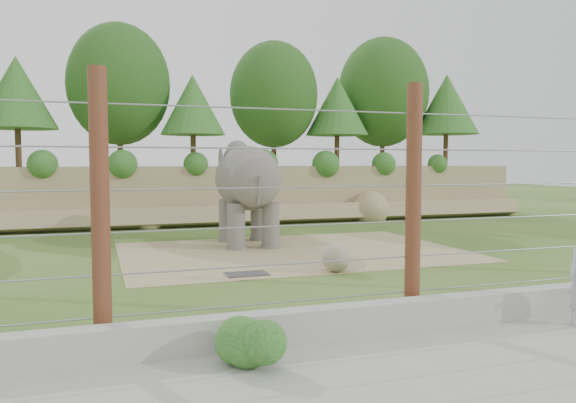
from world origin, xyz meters
name	(u,v)px	position (x,y,z in m)	size (l,w,h in m)	color
ground	(314,272)	(0.00, 0.00, 0.00)	(90.00, 90.00, 0.00)	#2C5D1A
back_embankment	(225,134)	(0.59, 12.68, 3.97)	(30.00, 5.52, 8.77)	#98855E
dirt_patch	(293,252)	(0.50, 3.00, 0.01)	(10.00, 7.00, 0.02)	#9D895D
drain_grate	(247,274)	(-1.70, 0.09, 0.04)	(1.00, 0.60, 0.03)	#262628
elephant	(248,193)	(-0.39, 4.86, 1.68)	(1.78, 4.16, 3.37)	slate
stone_ball	(336,257)	(0.45, -0.30, 0.37)	(0.71, 0.71, 0.71)	gray
retaining_wall	(428,313)	(0.00, -5.00, 0.25)	(26.00, 0.35, 0.50)	#9E9D93
walkway	(515,371)	(0.00, -7.00, 0.01)	(26.00, 4.00, 0.01)	#9E9D93
barrier_fence	(413,203)	(0.00, -4.50, 2.00)	(20.26, 0.26, 4.00)	brown
walkway_shrub	(249,342)	(-3.21, -5.80, 0.36)	(0.71, 0.71, 0.71)	#1D5D1D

